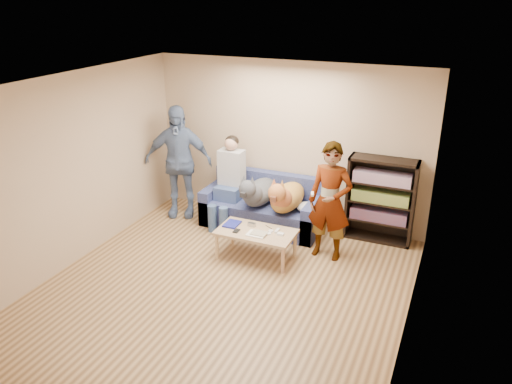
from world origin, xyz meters
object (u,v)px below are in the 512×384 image
at_px(person_seated, 229,178).
at_px(bookshelf, 381,198).
at_px(dog_gray, 258,192).
at_px(coffee_table, 256,234).
at_px(person_standing_right, 330,202).
at_px(person_standing_left, 178,162).
at_px(camera_silver, 252,225).
at_px(notebook_blue, 232,224).
at_px(sofa, 264,209).
at_px(dog_tan, 286,197).

distance_m(person_seated, bookshelf, 2.38).
distance_m(dog_gray, coffee_table, 0.95).
bearing_deg(dog_gray, person_standing_right, -17.36).
relative_size(person_standing_right, bookshelf, 1.30).
bearing_deg(person_standing_right, bookshelf, 58.71).
bearing_deg(person_standing_left, person_seated, -16.57).
height_order(person_standing_left, bookshelf, person_standing_left).
relative_size(person_standing_right, person_standing_left, 0.90).
bearing_deg(dog_gray, person_seated, 172.94).
height_order(camera_silver, bookshelf, bookshelf).
bearing_deg(person_seated, person_standing_right, -14.38).
xyz_separation_m(person_standing_right, coffee_table, (-0.92, -0.46, -0.47)).
relative_size(notebook_blue, dog_gray, 0.21).
distance_m(sofa, bookshelf, 1.86).
bearing_deg(person_seated, coffee_table, -46.55).
bearing_deg(person_standing_left, notebook_blue, -50.39).
distance_m(camera_silver, coffee_table, 0.18).
relative_size(camera_silver, dog_gray, 0.09).
distance_m(coffee_table, bookshelf, 1.98).
xyz_separation_m(dog_tan, coffee_table, (-0.14, -0.81, -0.28)).
bearing_deg(camera_silver, dog_gray, 106.40).
relative_size(notebook_blue, person_seated, 0.18).
xyz_separation_m(person_seated, coffee_table, (0.87, -0.91, -0.40)).
distance_m(camera_silver, bookshelf, 1.99).
distance_m(person_standing_right, camera_silver, 1.16).
relative_size(person_standing_left, notebook_blue, 7.27).
distance_m(person_standing_left, person_seated, 0.92).
relative_size(person_standing_right, coffee_table, 1.54).
distance_m(dog_gray, dog_tan, 0.48).
relative_size(person_seated, coffee_table, 1.34).
xyz_separation_m(coffee_table, bookshelf, (1.49, 1.27, 0.31)).
distance_m(person_standing_left, notebook_blue, 1.67).
height_order(person_standing_right, dog_tan, person_standing_right).
xyz_separation_m(notebook_blue, camera_silver, (0.28, 0.07, 0.01)).
distance_m(person_seated, dog_tan, 1.02).
height_order(person_standing_right, sofa, person_standing_right).
relative_size(person_seated, bookshelf, 1.13).
distance_m(notebook_blue, camera_silver, 0.29).
relative_size(camera_silver, coffee_table, 0.10).
height_order(person_standing_left, person_seated, person_standing_left).
relative_size(dog_gray, dog_tan, 1.07).
height_order(person_standing_right, person_seated, person_standing_right).
height_order(dog_gray, coffee_table, dog_gray).
relative_size(notebook_blue, camera_silver, 2.36).
bearing_deg(camera_silver, dog_tan, 69.33).
bearing_deg(bookshelf, person_standing_right, -124.69).
xyz_separation_m(notebook_blue, person_seated, (-0.47, 0.86, 0.34)).
xyz_separation_m(dog_gray, bookshelf, (1.82, 0.43, 0.03)).
bearing_deg(person_standing_right, person_seated, 169.02).
distance_m(camera_silver, person_seated, 1.14).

